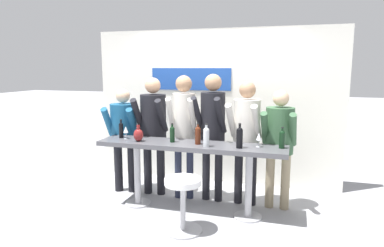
# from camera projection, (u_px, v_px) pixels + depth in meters

# --- Properties ---
(ground_plane) EXTENTS (40.00, 40.00, 0.00)m
(ground_plane) POSITION_uv_depth(u_px,v_px,m) (190.00, 210.00, 4.60)
(ground_plane) COLOR #9E9EA3
(back_wall) EXTENTS (4.08, 0.12, 2.52)m
(back_wall) POSITION_uv_depth(u_px,v_px,m) (214.00, 106.00, 5.66)
(back_wall) COLOR silver
(back_wall) RESTS_ON ground_plane
(tasting_table) EXTENTS (2.48, 0.50, 0.92)m
(tasting_table) POSITION_uv_depth(u_px,v_px,m) (190.00, 155.00, 4.48)
(tasting_table) COLOR #4C4C51
(tasting_table) RESTS_ON ground_plane
(bar_stool) EXTENTS (0.45, 0.45, 0.64)m
(bar_stool) POSITION_uv_depth(u_px,v_px,m) (183.00, 196.00, 3.95)
(bar_stool) COLOR #B2B2B7
(bar_stool) RESTS_ON ground_plane
(person_far_left) EXTENTS (0.52, 0.59, 1.58)m
(person_far_left) POSITION_uv_depth(u_px,v_px,m) (124.00, 130.00, 5.17)
(person_far_left) COLOR black
(person_far_left) RESTS_ON ground_plane
(person_left) EXTENTS (0.48, 0.58, 1.76)m
(person_left) POSITION_uv_depth(u_px,v_px,m) (153.00, 123.00, 5.04)
(person_left) COLOR black
(person_left) RESTS_ON ground_plane
(person_center_left) EXTENTS (0.42, 0.56, 1.79)m
(person_center_left) POSITION_uv_depth(u_px,v_px,m) (184.00, 122.00, 4.87)
(person_center_left) COLOR #23283D
(person_center_left) RESTS_ON ground_plane
(person_center) EXTENTS (0.44, 0.57, 1.81)m
(person_center) POSITION_uv_depth(u_px,v_px,m) (213.00, 123.00, 4.78)
(person_center) COLOR black
(person_center) RESTS_ON ground_plane
(person_center_right) EXTENTS (0.47, 0.57, 1.71)m
(person_center_right) POSITION_uv_depth(u_px,v_px,m) (246.00, 130.00, 4.65)
(person_center_right) COLOR black
(person_center_right) RESTS_ON ground_plane
(person_right) EXTENTS (0.46, 0.54, 1.61)m
(person_right) POSITION_uv_depth(u_px,v_px,m) (279.00, 137.00, 4.52)
(person_right) COLOR gray
(person_right) RESTS_ON ground_plane
(wine_bottle_0) EXTENTS (0.07, 0.07, 0.27)m
(wine_bottle_0) POSITION_uv_depth(u_px,v_px,m) (198.00, 134.00, 4.38)
(wine_bottle_0) COLOR #4C1E0F
(wine_bottle_0) RESTS_ON tasting_table
(wine_bottle_1) EXTENTS (0.08, 0.08, 0.29)m
(wine_bottle_1) POSITION_uv_depth(u_px,v_px,m) (206.00, 136.00, 4.24)
(wine_bottle_1) COLOR #B7BCC1
(wine_bottle_1) RESTS_ON tasting_table
(wine_bottle_2) EXTENTS (0.06, 0.06, 0.25)m
(wine_bottle_2) POSITION_uv_depth(u_px,v_px,m) (172.00, 133.00, 4.50)
(wine_bottle_2) COLOR black
(wine_bottle_2) RESTS_ON tasting_table
(wine_bottle_3) EXTENTS (0.07, 0.07, 0.26)m
(wine_bottle_3) POSITION_uv_depth(u_px,v_px,m) (282.00, 138.00, 4.16)
(wine_bottle_3) COLOR black
(wine_bottle_3) RESTS_ON tasting_table
(wine_bottle_4) EXTENTS (0.06, 0.06, 0.26)m
(wine_bottle_4) POSITION_uv_depth(u_px,v_px,m) (121.00, 129.00, 4.78)
(wine_bottle_4) COLOR black
(wine_bottle_4) RESTS_ON tasting_table
(wine_bottle_5) EXTENTS (0.08, 0.08, 0.31)m
(wine_bottle_5) POSITION_uv_depth(u_px,v_px,m) (240.00, 137.00, 4.17)
(wine_bottle_5) COLOR black
(wine_bottle_5) RESTS_ON tasting_table
(wine_glass_0) EXTENTS (0.07, 0.07, 0.18)m
(wine_glass_0) POSITION_uv_depth(u_px,v_px,m) (259.00, 137.00, 4.23)
(wine_glass_0) COLOR silver
(wine_glass_0) RESTS_ON tasting_table
(wine_glass_1) EXTENTS (0.07, 0.07, 0.18)m
(wine_glass_1) POSITION_uv_depth(u_px,v_px,m) (126.00, 130.00, 4.71)
(wine_glass_1) COLOR silver
(wine_glass_1) RESTS_ON tasting_table
(decorative_vase) EXTENTS (0.13, 0.13, 0.22)m
(decorative_vase) POSITION_uv_depth(u_px,v_px,m) (138.00, 135.00, 4.56)
(decorative_vase) COLOR maroon
(decorative_vase) RESTS_ON tasting_table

